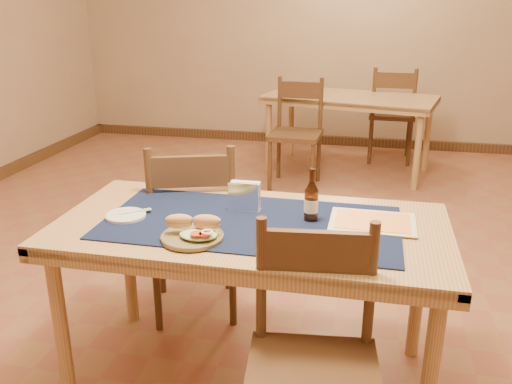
% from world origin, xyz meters
% --- Properties ---
extents(room, '(6.04, 7.04, 2.84)m').
position_xyz_m(room, '(0.00, 0.00, 1.40)').
color(room, brown).
rests_on(room, ground).
extents(main_table, '(1.60, 0.80, 0.75)m').
position_xyz_m(main_table, '(0.00, -0.80, 0.67)').
color(main_table, '#AA8750').
rests_on(main_table, ground).
extents(placemat, '(1.20, 0.60, 0.01)m').
position_xyz_m(placemat, '(0.00, -0.80, 0.75)').
color(placemat, '#0E1936').
rests_on(placemat, main_table).
extents(baseboard, '(6.00, 7.00, 0.10)m').
position_xyz_m(baseboard, '(0.00, 0.00, 0.05)').
color(baseboard, '#48311A').
rests_on(baseboard, ground).
extents(back_table, '(1.71, 1.10, 0.75)m').
position_xyz_m(back_table, '(0.24, 2.46, 0.67)').
color(back_table, '#AA8750').
rests_on(back_table, ground).
extents(chair_main_far, '(0.57, 0.57, 0.97)m').
position_xyz_m(chair_main_far, '(-0.41, -0.34, 0.50)').
color(chair_main_far, '#48311A').
rests_on(chair_main_far, ground).
extents(chair_main_near, '(0.48, 0.48, 0.94)m').
position_xyz_m(chair_main_near, '(0.32, -1.31, 0.49)').
color(chair_main_near, '#48311A').
rests_on(chair_main_near, ground).
extents(chair_back_near, '(0.46, 0.46, 0.96)m').
position_xyz_m(chair_back_near, '(-0.20, 1.94, 0.50)').
color(chair_back_near, '#48311A').
rests_on(chair_back_near, ground).
extents(chair_back_far, '(0.46, 0.46, 0.99)m').
position_xyz_m(chair_back_far, '(0.65, 2.90, 0.51)').
color(chair_back_far, '#48311A').
rests_on(chair_back_far, ground).
extents(sandwich_plate, '(0.24, 0.24, 0.09)m').
position_xyz_m(sandwich_plate, '(-0.17, -1.01, 0.78)').
color(sandwich_plate, brown).
rests_on(sandwich_plate, placemat).
extents(side_plate, '(0.17, 0.17, 0.01)m').
position_xyz_m(side_plate, '(-0.52, -0.86, 0.76)').
color(side_plate, silver).
rests_on(side_plate, placemat).
extents(fork, '(0.12, 0.10, 0.00)m').
position_xyz_m(fork, '(-0.48, -0.82, 0.77)').
color(fork, '#87CE71').
rests_on(fork, side_plate).
extents(beer_bottle, '(0.06, 0.06, 0.22)m').
position_xyz_m(beer_bottle, '(0.24, -0.73, 0.84)').
color(beer_bottle, '#4E260D').
rests_on(beer_bottle, placemat).
extents(napkin_holder, '(0.14, 0.05, 0.13)m').
position_xyz_m(napkin_holder, '(-0.06, -0.68, 0.82)').
color(napkin_holder, white).
rests_on(napkin_holder, placemat).
extents(menu_card, '(0.35, 0.26, 0.01)m').
position_xyz_m(menu_card, '(0.49, -0.70, 0.76)').
color(menu_card, beige).
rests_on(menu_card, placemat).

